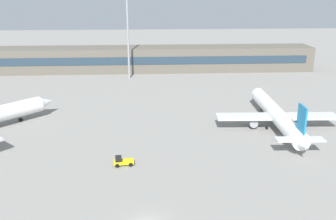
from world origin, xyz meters
TOP-DOWN VIEW (x-y plane):
  - ground_plane at (0.00, 40.00)m, footprint 400.00×400.00m
  - terminal_building at (0.00, 97.08)m, footprint 124.90×12.13m
  - airplane_mid at (29.47, 36.02)m, footprint 27.44×39.42m
  - baggage_tug_yellow at (-4.40, 17.95)m, footprint 3.75×2.17m
  - floodlight_tower_west at (-5.92, 85.44)m, footprint 3.20×0.80m

SIDE VIEW (x-z plane):
  - ground_plane at x=0.00m, z-range 0.00..0.00m
  - baggage_tug_yellow at x=-4.40m, z-range -0.08..1.67m
  - airplane_mid at x=29.47m, z-range -1.90..7.84m
  - terminal_building at x=0.00m, z-range 0.00..9.00m
  - floodlight_tower_west at x=-5.92m, z-range 2.08..32.15m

